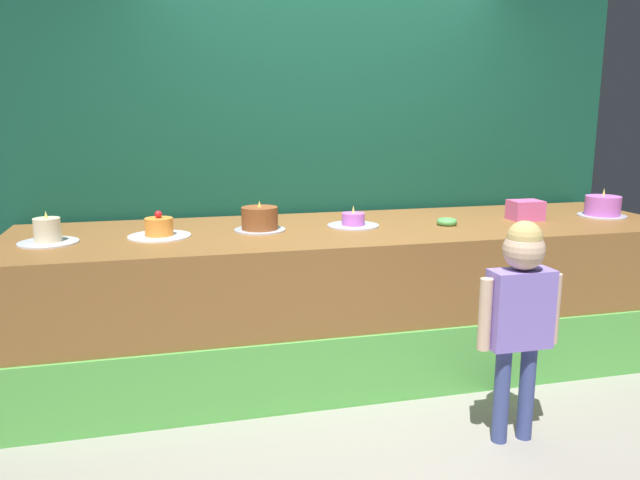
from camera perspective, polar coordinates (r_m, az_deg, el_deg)
The scene contains 11 objects.
ground_plane at distance 3.67m, azimuth 5.70°, elevation -14.52°, with size 12.00×12.00×0.00m, color gray.
stage_platform at distance 4.01m, azimuth 3.03°, elevation -5.18°, with size 4.16×1.19×0.91m.
curtain_backdrop at distance 4.50m, azimuth 0.56°, elevation 11.27°, with size 4.41×0.08×3.16m, color #144C38.
child_figure at distance 3.15m, azimuth 17.85°, elevation -5.40°, with size 0.43×0.20×1.12m.
pink_box at distance 4.35m, azimuth 18.27°, elevation 2.61°, with size 0.21×0.16×0.13m, color #E25EA2.
donut at distance 4.03m, azimuth 11.53°, elevation 1.64°, with size 0.13×0.13×0.04m, color #59B259.
cake_far_left at distance 3.71m, azimuth -23.65°, elevation 0.56°, with size 0.32×0.32×0.18m.
cake_left at distance 3.69m, azimuth -14.50°, elevation 0.93°, with size 0.36×0.36×0.15m.
cake_center at distance 3.77m, azimuth -5.54°, elevation 1.87°, with size 0.31×0.31×0.18m.
cake_right at distance 3.91m, azimuth 3.06°, elevation 1.70°, with size 0.32×0.32×0.13m.
cake_far_right at distance 4.69m, azimuth 24.44°, elevation 2.78°, with size 0.32×0.32×0.20m.
Camera 1 is at (-1.14, -3.09, 1.62)m, focal length 34.99 mm.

